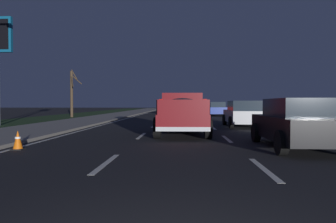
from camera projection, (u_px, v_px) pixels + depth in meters
name	position (u px, v px, depth m)	size (l,w,h in m)	color
ground	(183.00, 118.00, 29.20)	(144.00, 144.00, 0.00)	black
sidewalk_shoulder	(104.00, 117.00, 29.56)	(108.00, 4.00, 0.12)	gray
grass_verge	(52.00, 118.00, 29.80)	(108.00, 6.00, 0.01)	#1E3819
lane_markings	(153.00, 117.00, 32.52)	(108.00, 7.04, 0.01)	silver
pickup_truck	(182.00, 112.00, 14.14)	(5.45, 2.33, 1.87)	maroon
sedan_blue	(216.00, 109.00, 34.39)	(4.45, 2.10, 1.54)	navy
sedan_black	(297.00, 123.00, 9.68)	(4.41, 2.04, 1.54)	black
sedan_silver	(243.00, 114.00, 18.52)	(4.42, 2.05, 1.54)	#B2B5BA
sedan_red	(183.00, 108.00, 37.50)	(4.41, 2.04, 1.54)	maroon
bare_tree_far	(72.00, 93.00, 31.58)	(1.98, 0.97, 4.83)	#423323
traffic_cone_near	(18.00, 140.00, 9.41)	(0.36, 0.36, 0.58)	black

